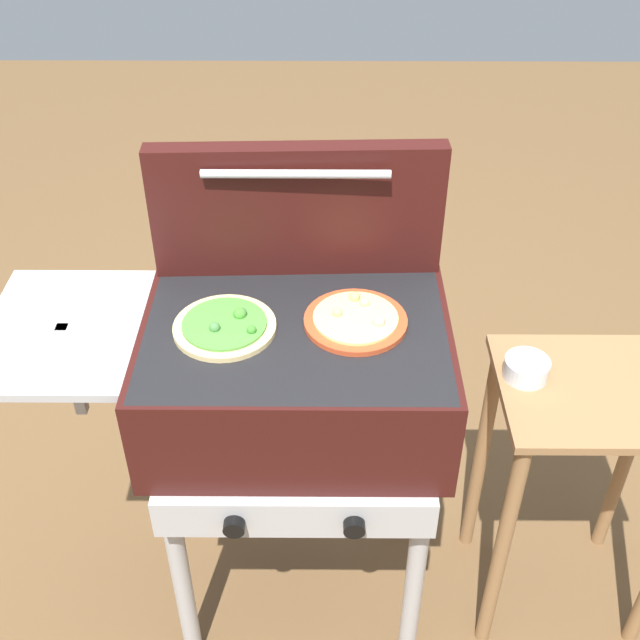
# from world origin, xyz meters

# --- Properties ---
(ground_plane) EXTENTS (8.00, 8.00, 0.00)m
(ground_plane) POSITION_xyz_m (0.00, 0.00, 0.00)
(ground_plane) COLOR brown
(grill) EXTENTS (0.96, 0.53, 0.90)m
(grill) POSITION_xyz_m (-0.01, -0.00, 0.76)
(grill) COLOR #38110F
(grill) RESTS_ON ground_plane
(grill_lid_open) EXTENTS (0.63, 0.09, 0.30)m
(grill_lid_open) POSITION_xyz_m (0.00, 0.21, 1.05)
(grill_lid_open) COLOR #38110F
(grill_lid_open) RESTS_ON grill
(pizza_veggie) EXTENTS (0.21, 0.21, 0.04)m
(pizza_veggie) POSITION_xyz_m (-0.14, -0.01, 0.91)
(pizza_veggie) COLOR #E0C17F
(pizza_veggie) RESTS_ON grill
(pizza_cheese) EXTENTS (0.21, 0.21, 0.04)m
(pizza_cheese) POSITION_xyz_m (0.12, 0.02, 0.91)
(pizza_cheese) COLOR #C64723
(pizza_cheese) RESTS_ON grill
(prep_table) EXTENTS (0.44, 0.36, 0.74)m
(prep_table) POSITION_xyz_m (0.66, 0.00, 0.53)
(prep_table) COLOR olive
(prep_table) RESTS_ON ground_plane
(topping_bowl_near) EXTENTS (0.10, 0.10, 0.04)m
(topping_bowl_near) POSITION_xyz_m (0.50, 0.03, 0.76)
(topping_bowl_near) COLOR silver
(topping_bowl_near) RESTS_ON prep_table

